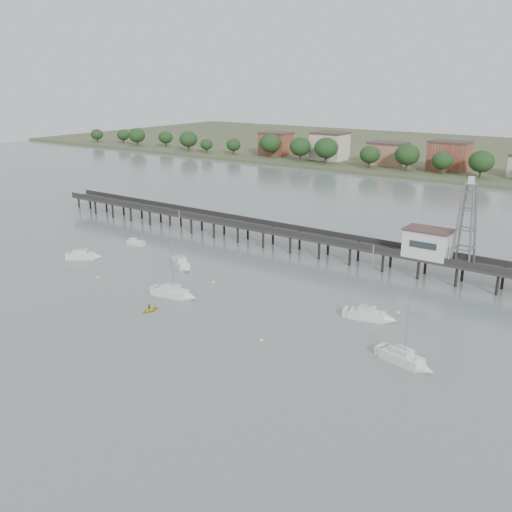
% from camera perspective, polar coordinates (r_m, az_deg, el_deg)
% --- Properties ---
extents(ground_plane, '(500.00, 500.00, 0.00)m').
position_cam_1_polar(ground_plane, '(78.71, -17.81, -10.41)').
color(ground_plane, slate).
rests_on(ground_plane, ground).
extents(pier, '(150.00, 5.00, 5.50)m').
position_cam_1_polar(pier, '(119.76, 5.35, 1.94)').
color(pier, '#2D2823').
rests_on(pier, ground).
extents(pier_building, '(8.40, 5.40, 5.30)m').
position_cam_1_polar(pier_building, '(109.14, 16.79, 1.28)').
color(pier_building, silver).
rests_on(pier_building, ground).
extents(lattice_tower, '(3.20, 3.20, 15.50)m').
position_cam_1_polar(lattice_tower, '(106.26, 20.30, 2.98)').
color(lattice_tower, slate).
rests_on(lattice_tower, ground).
extents(sailboat_b, '(7.33, 5.21, 11.98)m').
position_cam_1_polar(sailboat_b, '(112.03, -7.37, -0.92)').
color(sailboat_b, silver).
rests_on(sailboat_b, ground).
extents(sailboat_d, '(8.03, 4.04, 12.79)m').
position_cam_1_polar(sailboat_d, '(77.32, 15.07, -10.14)').
color(sailboat_d, silver).
rests_on(sailboat_d, ground).
extents(sailboat_a, '(6.56, 5.62, 11.28)m').
position_cam_1_polar(sailboat_a, '(121.98, -16.58, 0.02)').
color(sailboat_a, silver).
rests_on(sailboat_a, ground).
extents(sailboat_c, '(7.87, 3.78, 12.58)m').
position_cam_1_polar(sailboat_c, '(89.73, 11.72, -5.91)').
color(sailboat_c, silver).
rests_on(sailboat_c, ground).
extents(sailboat_f, '(8.19, 3.69, 13.10)m').
position_cam_1_polar(sailboat_f, '(97.54, -7.84, -3.77)').
color(sailboat_f, silver).
rests_on(sailboat_f, ground).
extents(white_tender, '(4.25, 2.22, 1.58)m').
position_cam_1_polar(white_tender, '(129.63, -11.97, 1.31)').
color(white_tender, silver).
rests_on(white_tender, ground).
extents(yellow_dinghy, '(1.98, 0.74, 2.71)m').
position_cam_1_polar(yellow_dinghy, '(93.09, -10.60, -5.40)').
color(yellow_dinghy, yellow).
rests_on(yellow_dinghy, ground).
extents(dinghy_occupant, '(0.54, 1.07, 0.24)m').
position_cam_1_polar(dinghy_occupant, '(93.09, -10.60, -5.40)').
color(dinghy_occupant, black).
rests_on(dinghy_occupant, ground).
extents(mooring_buoys, '(94.02, 21.27, 0.39)m').
position_cam_1_polar(mooring_buoys, '(95.53, -1.77, -4.43)').
color(mooring_buoys, '#F3F1BD').
rests_on(mooring_buoys, ground).
extents(far_shore, '(500.00, 170.00, 10.40)m').
position_cam_1_polar(far_shore, '(287.51, 24.05, 9.03)').
color(far_shore, '#475133').
rests_on(far_shore, ground).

